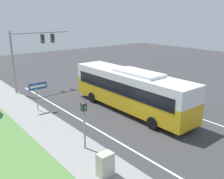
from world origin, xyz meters
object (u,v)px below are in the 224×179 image
object	(u,v)px
signal_gantry	(31,48)
street_sign	(38,90)
bus	(130,88)
pedestrian_signal	(84,118)
utility_cabinet	(105,164)

from	to	relation	value
signal_gantry	street_sign	world-z (taller)	signal_gantry
bus	pedestrian_signal	world-z (taller)	bus
street_sign	utility_cabinet	size ratio (longest dim) A/B	2.11
bus	signal_gantry	size ratio (longest dim) A/B	1.91
pedestrian_signal	street_sign	size ratio (longest dim) A/B	1.16
signal_gantry	pedestrian_signal	size ratio (longest dim) A/B	2.12
utility_cabinet	signal_gantry	bearing A→B (deg)	78.95
bus	utility_cabinet	xyz separation A→B (m)	(-6.96, -5.75, -1.18)
bus	signal_gantry	bearing A→B (deg)	109.77
bus	signal_gantry	distance (m)	11.45
street_sign	utility_cabinet	bearing A→B (deg)	-95.92
street_sign	bus	bearing A→B (deg)	-36.69
street_sign	signal_gantry	bearing A→B (deg)	70.84
utility_cabinet	street_sign	bearing A→B (deg)	84.08
bus	signal_gantry	world-z (taller)	signal_gantry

